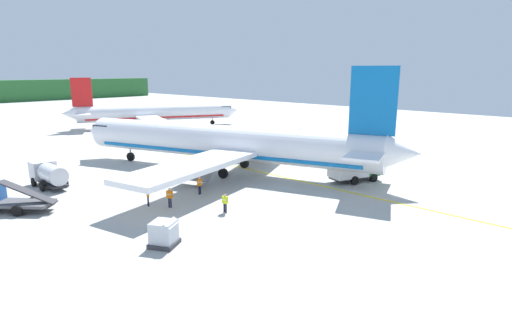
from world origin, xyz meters
name	(u,v)px	position (x,y,z in m)	size (l,w,h in m)	color
airliner_foreground	(227,143)	(33.61, 23.00, 3.39)	(33.97, 40.59, 11.90)	white
airliner_mid_apron	(155,113)	(49.59, 61.96, 2.88)	(32.51, 27.50, 10.10)	white
service_truck_fuel	(49,173)	(17.28, 31.61, 1.39)	(2.53, 5.38, 2.40)	silver
service_truck_baggage	(354,167)	(40.06, 10.30, 1.59)	(6.04, 4.07, 2.91)	#338C3F
service_truck_catering	(1,198)	(11.69, 26.94, 1.17)	(5.65, 6.12, 2.65)	#2659A5
cargo_container_near	(164,234)	(16.97, 11.29, 0.86)	(2.33, 2.33, 1.84)	#333338
crew_marshaller	(170,196)	(21.77, 17.46, 1.02)	(0.42, 0.57, 1.73)	#191E33
crew_loader_left	(148,194)	(20.74, 19.19, 1.05)	(0.41, 0.57, 1.77)	#191E33
crew_loader_right	(225,202)	(24.13, 13.08, 0.96)	(0.31, 0.62, 1.63)	#191E33
crew_supervisor	(199,184)	(25.92, 18.55, 1.03)	(0.61, 0.33, 1.74)	#191E33
apron_guide_line	(271,174)	(36.26, 18.54, 0.01)	(0.30, 60.00, 0.01)	yellow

